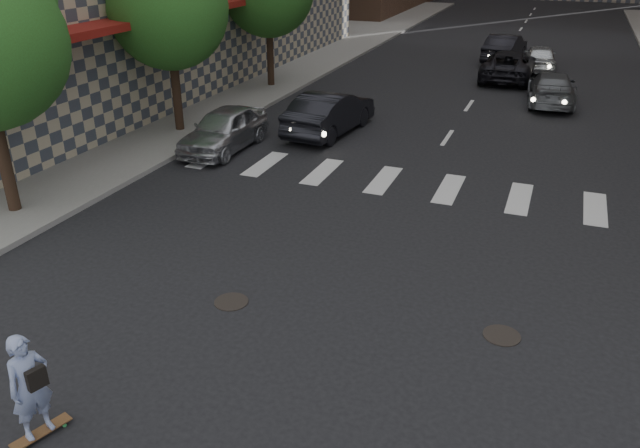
# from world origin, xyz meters

# --- Properties ---
(ground) EXTENTS (160.00, 160.00, 0.00)m
(ground) POSITION_xyz_m (0.00, 0.00, 0.00)
(ground) COLOR black
(ground) RESTS_ON ground
(sidewalk_left) EXTENTS (13.00, 80.00, 0.15)m
(sidewalk_left) POSITION_xyz_m (-14.50, 20.00, 0.07)
(sidewalk_left) COLOR gray
(sidewalk_left) RESTS_ON ground
(tree_b) EXTENTS (4.20, 4.20, 6.60)m
(tree_b) POSITION_xyz_m (-9.45, 11.14, 4.65)
(tree_b) COLOR #382619
(tree_b) RESTS_ON sidewalk_left
(manhole_b) EXTENTS (0.70, 0.70, 0.02)m
(manhole_b) POSITION_xyz_m (-2.00, 1.20, 0.01)
(manhole_b) COLOR black
(manhole_b) RESTS_ON ground
(manhole_c) EXTENTS (0.70, 0.70, 0.02)m
(manhole_c) POSITION_xyz_m (3.30, 2.00, 0.01)
(manhole_c) COLOR black
(manhole_c) RESTS_ON ground
(skateboarder) EXTENTS (0.58, 0.93, 1.79)m
(skateboarder) POSITION_xyz_m (-2.85, -3.14, 0.94)
(skateboarder) COLOR brown
(skateboarder) RESTS_ON ground
(silver_sedan) EXTENTS (1.70, 4.23, 1.44)m
(silver_sedan) POSITION_xyz_m (-6.95, 9.86, 0.72)
(silver_sedan) COLOR #B8B9BF
(silver_sedan) RESTS_ON ground
(traffic_car_a) EXTENTS (2.15, 4.89, 1.56)m
(traffic_car_a) POSITION_xyz_m (-4.24, 13.00, 0.78)
(traffic_car_a) COLOR black
(traffic_car_a) RESTS_ON ground
(traffic_car_b) EXTENTS (2.27, 4.83, 1.36)m
(traffic_car_b) POSITION_xyz_m (3.23, 20.55, 0.68)
(traffic_car_b) COLOR slate
(traffic_car_b) RESTS_ON ground
(traffic_car_c) EXTENTS (2.44, 5.28, 1.47)m
(traffic_car_c) POSITION_xyz_m (0.98, 24.91, 0.73)
(traffic_car_c) COLOR black
(traffic_car_c) RESTS_ON ground
(traffic_car_d) EXTENTS (2.03, 4.22, 1.39)m
(traffic_car_d) POSITION_xyz_m (2.29, 28.00, 0.69)
(traffic_car_d) COLOR silver
(traffic_car_d) RESTS_ON ground
(traffic_car_e) EXTENTS (2.16, 4.88, 1.56)m
(traffic_car_e) POSITION_xyz_m (0.25, 29.81, 0.78)
(traffic_car_e) COLOR black
(traffic_car_e) RESTS_ON ground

